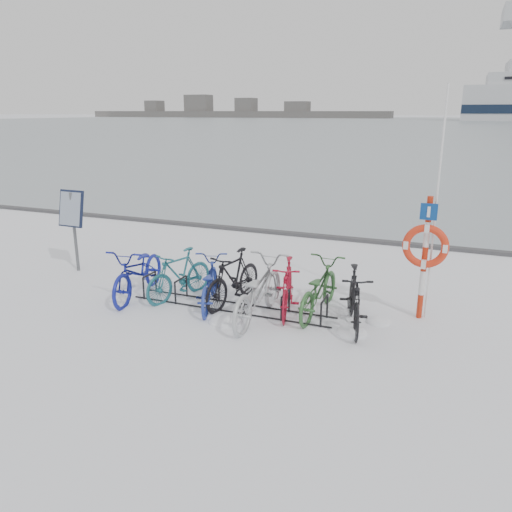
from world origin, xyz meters
TOP-DOWN VIEW (x-y plane):
  - ground at (0.00, 0.00)m, footprint 900.00×900.00m
  - ice_sheet at (0.00, 155.00)m, footprint 400.00×298.00m
  - quay_edge at (0.00, 5.90)m, footprint 400.00×0.25m
  - bike_rack at (0.00, 0.00)m, footprint 4.00×0.48m
  - info_board at (-4.29, 0.75)m, footprint 0.63×0.25m
  - lifebuoy_station at (3.35, 0.79)m, footprint 0.77×0.22m
  - shoreline at (-122.02, 260.00)m, footprint 180.00×12.00m
  - bike_0 at (-1.99, -0.07)m, footprint 1.04×2.17m
  - bike_1 at (-1.19, 0.14)m, footprint 0.96×1.75m
  - bike_2 at (-0.46, -0.02)m, footprint 1.20×1.91m
  - bike_3 at (-0.07, 0.27)m, footprint 0.80×1.84m
  - bike_4 at (0.65, -0.27)m, footprint 0.76×2.15m
  - bike_5 at (1.04, 0.24)m, footprint 0.86×1.76m
  - bike_6 at (1.58, 0.39)m, footprint 0.79×1.97m
  - bike_7 at (2.31, 0.04)m, footprint 0.95×1.84m
  - snow_drifts at (0.81, -0.16)m, footprint 5.72×1.62m

SIDE VIEW (x-z plane):
  - ground at x=0.00m, z-range 0.00..0.00m
  - snow_drifts at x=0.81m, z-range -0.11..0.11m
  - ice_sheet at x=0.00m, z-range 0.00..0.02m
  - quay_edge at x=0.00m, z-range 0.00..0.10m
  - bike_rack at x=0.00m, z-range -0.05..0.41m
  - bike_2 at x=-0.46m, z-range 0.00..0.95m
  - bike_1 at x=-1.19m, z-range 0.00..1.01m
  - bike_6 at x=1.58m, z-range 0.00..1.01m
  - bike_5 at x=1.04m, z-range 0.00..1.02m
  - bike_7 at x=2.31m, z-range 0.00..1.06m
  - bike_3 at x=-0.07m, z-range 0.00..1.07m
  - bike_0 at x=-1.99m, z-range 0.00..1.09m
  - bike_4 at x=0.65m, z-range 0.00..1.13m
  - lifebuoy_station at x=3.35m, z-range -0.66..3.36m
  - info_board at x=-4.29m, z-range 0.42..2.31m
  - shoreline at x=-122.02m, z-range -1.96..7.54m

